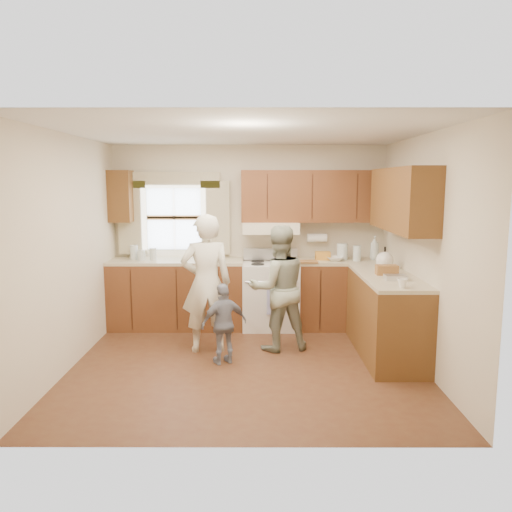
{
  "coord_description": "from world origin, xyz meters",
  "views": [
    {
      "loc": [
        0.11,
        -5.27,
        1.99
      ],
      "look_at": [
        0.1,
        0.4,
        1.15
      ],
      "focal_mm": 35.0,
      "sensor_mm": 36.0,
      "label": 1
    }
  ],
  "objects_px": {
    "woman_left": "(206,283)",
    "child": "(224,324)",
    "stove": "(271,294)",
    "woman_right": "(278,288)"
  },
  "relations": [
    {
      "from": "woman_left",
      "to": "woman_right",
      "type": "bearing_deg",
      "value": 174.24
    },
    {
      "from": "woman_left",
      "to": "woman_right",
      "type": "relative_size",
      "value": 1.09
    },
    {
      "from": "woman_right",
      "to": "stove",
      "type": "bearing_deg",
      "value": -100.28
    },
    {
      "from": "woman_left",
      "to": "child",
      "type": "height_order",
      "value": "woman_left"
    },
    {
      "from": "stove",
      "to": "woman_left",
      "type": "bearing_deg",
      "value": -128.88
    },
    {
      "from": "woman_right",
      "to": "child",
      "type": "relative_size",
      "value": 1.66
    },
    {
      "from": "child",
      "to": "stove",
      "type": "bearing_deg",
      "value": -136.96
    },
    {
      "from": "woman_left",
      "to": "child",
      "type": "relative_size",
      "value": 1.81
    },
    {
      "from": "stove",
      "to": "woman_right",
      "type": "xyz_separation_m",
      "value": [
        0.06,
        -0.92,
        0.28
      ]
    },
    {
      "from": "woman_right",
      "to": "woman_left",
      "type": "bearing_deg",
      "value": -10.48
    }
  ]
}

